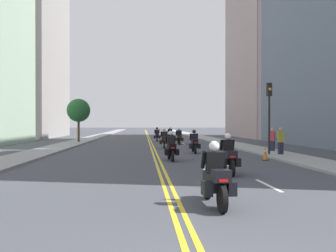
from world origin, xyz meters
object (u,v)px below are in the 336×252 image
Objects in this scene: motorcycle_5 at (179,137)px; motorcycle_6 at (157,136)px; motorcycle_3 at (194,143)px; motorcycle_4 at (164,140)px; motorcycle_1 at (228,157)px; traffic_cone_0 at (265,153)px; motorcycle_2 at (171,148)px; street_tree_0 at (79,111)px; motorcycle_7 at (170,134)px; pedestrian_0 at (273,140)px; pedestrian_1 at (281,141)px; traffic_light_near at (269,105)px; motorcycle_0 at (215,179)px.

motorcycle_5 reaches higher than motorcycle_6.
motorcycle_4 is at bearing 111.04° from motorcycle_3.
traffic_cone_0 is (3.30, 5.25, -0.26)m from motorcycle_1.
motorcycle_3 is 6.06m from traffic_cone_0.
motorcycle_2 reaches higher than traffic_cone_0.
traffic_cone_0 is at bearing -54.90° from street_tree_0.
motorcycle_7 is 26.79m from traffic_cone_0.
motorcycle_5 reaches higher than motorcycle_2.
motorcycle_2 is 26.47m from motorcycle_7.
traffic_cone_0 is at bearing -77.34° from pedestrian_0.
motorcycle_1 is 26.69m from motorcycle_6.
pedestrian_1 is (5.09, 7.59, 0.25)m from motorcycle_1.
motorcycle_5 is 1.01× the size of motorcycle_7.
motorcycle_3 is at bearing -81.88° from motorcycle_6.
traffic_light_near is 0.98× the size of street_tree_0.
motorcycle_7 is (0.11, 31.85, -0.01)m from motorcycle_1.
motorcycle_7 is 0.48× the size of traffic_light_near.
pedestrian_0 is at bearing -32.98° from motorcycle_4.
motorcycle_1 is at bearing -74.31° from motorcycle_2.
traffic_light_near is (6.13, -19.05, 2.45)m from motorcycle_6.
traffic_cone_0 is (5.15, -0.20, -0.25)m from motorcycle_2.
motorcycle_3 is at bearing -91.97° from motorcycle_7.
motorcycle_0 is at bearing -74.11° from street_tree_0.
motorcycle_0 is at bearing -105.14° from motorcycle_1.
motorcycle_1 is 2.70× the size of traffic_cone_0.
pedestrian_1 is at bearing -63.34° from pedestrian_0.
motorcycle_1 is 11.74m from pedestrian_0.
motorcycle_3 is 0.98× the size of motorcycle_6.
motorcycle_0 is 0.49× the size of traffic_light_near.
motorcycle_2 is 1.22× the size of pedestrian_0.
motorcycle_4 is 1.01× the size of motorcycle_5.
motorcycle_1 reaches higher than motorcycle_2.
motorcycle_0 is 1.00× the size of motorcycle_5.
pedestrian_0 is 2.78m from pedestrian_1.
motorcycle_1 reaches higher than motorcycle_4.
motorcycle_0 is 0.99× the size of motorcycle_1.
motorcycle_1 is 6.21m from traffic_cone_0.
motorcycle_3 is at bearing 121.57° from traffic_cone_0.
street_tree_0 reaches higher than motorcycle_0.
traffic_cone_0 is at bearing -56.45° from motorcycle_3.
street_tree_0 reaches higher than motorcycle_5.
motorcycle_7 is at bearing 82.72° from motorcycle_2.
motorcycle_5 is 0.48× the size of street_tree_0.
motorcycle_2 is 5.33m from motorcycle_3.
motorcycle_6 is at bearing 108.28° from motorcycle_5.
motorcycle_6 is 0.49× the size of street_tree_0.
traffic_cone_0 is at bearing 62.85° from motorcycle_0.
traffic_light_near is 3.75m from pedestrian_0.
traffic_cone_0 is 2.99m from pedestrian_1.
motorcycle_7 is 1.28× the size of pedestrian_0.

